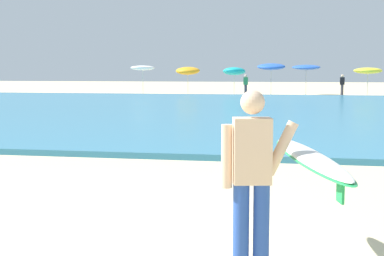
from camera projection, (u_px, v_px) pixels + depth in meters
ground_plane at (50, 239)px, 6.05m from camera, size 160.00×160.00×0.00m
sea at (231, 109)px, 25.10m from camera, size 120.00×28.00×0.14m
surfer_with_board at (279, 167)px, 4.87m from camera, size 1.19×2.58×1.73m
beach_umbrella_0 at (143, 68)px, 40.89m from camera, size 1.87×1.88×2.27m
beach_umbrella_1 at (188, 71)px, 41.62m from camera, size 1.87×1.91×2.22m
beach_umbrella_2 at (234, 71)px, 40.27m from camera, size 1.70×1.74×2.17m
beach_umbrella_3 at (271, 67)px, 39.54m from camera, size 2.07×2.11×2.47m
beach_umbrella_4 at (306, 67)px, 40.79m from camera, size 2.14×2.16×2.35m
beach_umbrella_5 at (368, 71)px, 38.12m from camera, size 1.99×1.99×2.08m
beachgoer_near_row_left at (246, 85)px, 38.66m from camera, size 0.32×0.20×1.58m
beachgoer_near_row_mid at (342, 85)px, 38.77m from camera, size 0.32×0.20×1.58m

